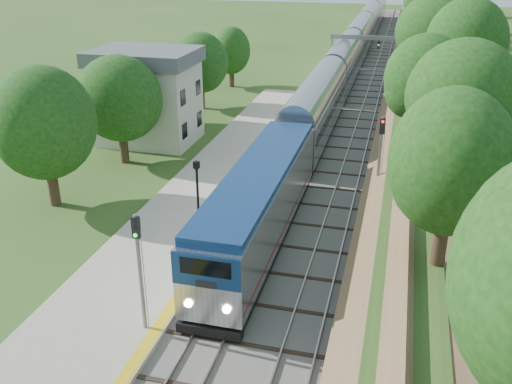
% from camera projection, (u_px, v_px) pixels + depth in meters
% --- Properties ---
extents(trackbed, '(9.50, 170.00, 0.28)m').
position_uv_depth(trackbed, '(362.00, 78.00, 73.42)').
color(trackbed, '#4C4944').
rests_on(trackbed, ground).
extents(platform, '(6.40, 68.00, 0.38)m').
position_uv_depth(platform, '(187.00, 217.00, 36.01)').
color(platform, gray).
rests_on(platform, ground).
extents(yellow_stripe, '(0.55, 68.00, 0.01)m').
position_uv_depth(yellow_stripe, '(230.00, 220.00, 35.28)').
color(yellow_stripe, gold).
rests_on(yellow_stripe, platform).
extents(embankment, '(10.64, 170.00, 11.70)m').
position_uv_depth(embankment, '(431.00, 67.00, 70.74)').
color(embankment, brown).
rests_on(embankment, ground).
extents(station_building, '(8.60, 6.60, 8.00)m').
position_uv_depth(station_building, '(147.00, 95.00, 48.88)').
color(station_building, beige).
rests_on(station_building, ground).
extents(signal_gantry, '(8.40, 0.38, 6.20)m').
position_uv_depth(signal_gantry, '(365.00, 47.00, 66.96)').
color(signal_gantry, slate).
rests_on(signal_gantry, ground).
extents(trees_behind_platform, '(7.82, 53.32, 7.21)m').
position_uv_depth(trees_behind_platform, '(128.00, 124.00, 39.77)').
color(trees_behind_platform, '#332316').
rests_on(trees_behind_platform, ground).
extents(train, '(3.07, 123.20, 4.52)m').
position_uv_depth(train, '(352.00, 53.00, 77.81)').
color(train, black).
rests_on(train, trackbed).
extents(lamppost_far, '(0.45, 0.45, 4.51)m').
position_uv_depth(lamppost_far, '(198.00, 202.00, 32.84)').
color(lamppost_far, black).
rests_on(lamppost_far, platform).
extents(signal_platform, '(0.33, 0.26, 5.58)m').
position_uv_depth(signal_platform, '(139.00, 260.00, 24.05)').
color(signal_platform, slate).
rests_on(signal_platform, platform).
extents(signal_farside, '(0.34, 0.27, 6.23)m').
position_uv_depth(signal_farside, '(380.00, 154.00, 35.83)').
color(signal_farside, slate).
rests_on(signal_farside, ground).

